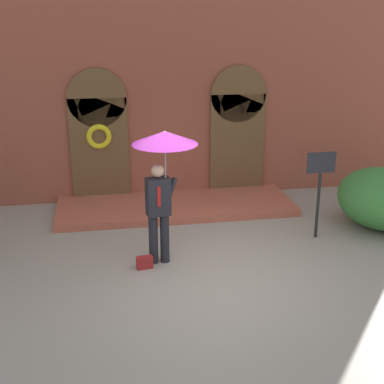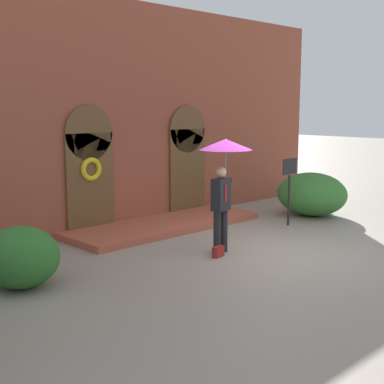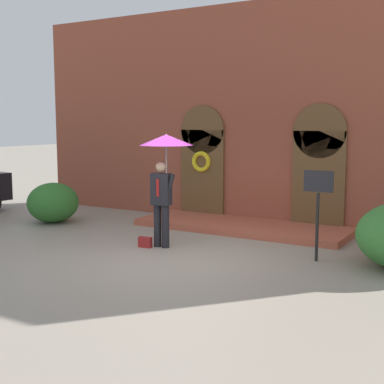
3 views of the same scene
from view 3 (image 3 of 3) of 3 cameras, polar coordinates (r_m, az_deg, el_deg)
name	(u,v)px [view 3 (image 3 of 3)]	position (r m, az deg, el deg)	size (l,w,h in m)	color
ground_plane	(175,256)	(10.53, -1.85, -6.89)	(80.00, 80.00, 0.00)	gray
building_facade	(262,119)	(13.88, 7.44, 7.71)	(14.00, 2.30, 5.60)	brown
person_with_umbrella	(165,156)	(10.97, -2.90, 3.82)	(1.10, 1.10, 2.36)	black
handbag	(145,242)	(11.29, -5.02, -5.35)	(0.28, 0.12, 0.22)	maroon
sign_post	(318,200)	(10.23, 13.29, -0.87)	(0.56, 0.06, 1.72)	black
shrub_left	(53,203)	(14.40, -14.61, -1.10)	(1.29, 1.36, 1.04)	#2D6B28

